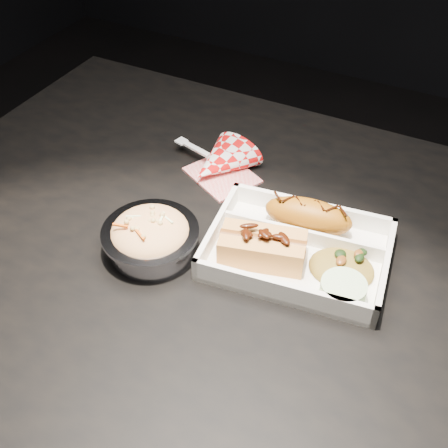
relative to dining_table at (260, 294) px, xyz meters
The scene contains 8 objects.
dining_table is the anchor object (origin of this frame).
food_tray 0.11m from the dining_table, 19.10° to the left, with size 0.27×0.21×0.04m.
fried_pastry 0.15m from the dining_table, 60.65° to the left, with size 0.13×0.05×0.05m, color #9E590F.
hotdog 0.12m from the dining_table, 70.30° to the right, with size 0.13×0.09×0.06m.
fried_rice_mound 0.16m from the dining_table, ahead, with size 0.09×0.07×0.03m, color olive.
cupcake_liner 0.18m from the dining_table, 15.36° to the right, with size 0.06×0.06×0.03m, color beige.
foil_coleslaw_cup 0.20m from the dining_table, 155.04° to the right, with size 0.14×0.14×0.07m.
napkin_fork 0.23m from the dining_table, 134.89° to the left, with size 0.18×0.14×0.10m.
Camera 1 is at (0.21, -0.53, 1.33)m, focal length 45.00 mm.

